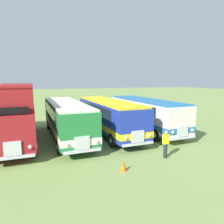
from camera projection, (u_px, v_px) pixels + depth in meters
name	position (u px, v px, depth m)	size (l,w,h in m)	color
bus_sixth_in_row	(17.00, 111.00, 16.11)	(2.72, 10.51, 4.49)	maroon
bus_seventh_in_row	(66.00, 117.00, 17.51)	(2.82, 11.32, 2.99)	#237538
bus_eighth_in_row	(108.00, 114.00, 18.77)	(2.90, 11.06, 2.99)	#1E339E
bus_ninth_in_row	(144.00, 112.00, 20.10)	(2.96, 10.81, 2.99)	silver
cone_mid_row	(123.00, 166.00, 11.13)	(0.36, 0.36, 0.60)	orange
marshal_person	(166.00, 144.00, 12.94)	(0.36, 0.24, 1.73)	#23232D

